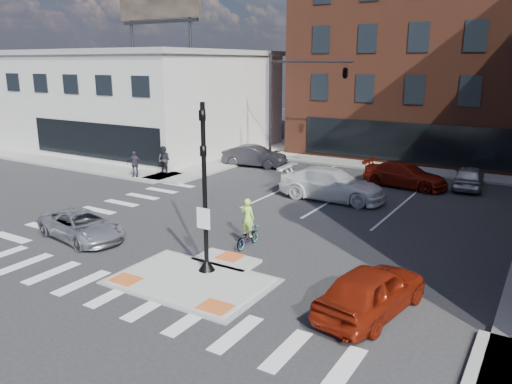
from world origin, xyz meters
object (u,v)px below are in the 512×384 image
Objects in this scene: cyclist at (248,231)px; pedestrian_a at (164,160)px; bg_car_silver at (469,177)px; bg_car_red at (405,175)px; red_sedan at (372,290)px; white_pickup at (332,184)px; pedestrian_b at (135,164)px; bg_car_dark at (254,156)px; silver_suv at (82,226)px.

pedestrian_a is (-11.83, 8.28, 0.38)m from cyclist.
bg_car_red is at bearing 20.41° from bg_car_silver.
cyclist reaches higher than red_sedan.
white_pickup reaches higher than bg_car_silver.
red_sedan is 21.21m from pedestrian_b.
bg_car_silver is at bearing -3.00° from pedestrian_b.
white_pickup is 11.87m from pedestrian_a.
pedestrian_b is at bearing 96.53° from white_pickup.
bg_car_dark is 14.45m from bg_car_silver.
red_sedan is 0.90× the size of bg_car_red.
silver_suv is at bearing 10.32° from red_sedan.
bg_car_red is 15.48m from pedestrian_a.
bg_car_dark is 16.35m from cyclist.
white_pickup is 2.85× the size of cyclist.
red_sedan is at bearing -80.14° from silver_suv.
cyclist is at bearing -14.65° from red_sedan.
bg_car_dark is at bearing 31.50° from pedestrian_b.
silver_suv is 18.91m from bg_car_red.
pedestrian_b reaches higher than white_pickup.
bg_car_red reaches higher than bg_car_silver.
bg_car_red is (-3.37, -1.61, 0.03)m from bg_car_silver.
bg_car_dark reaches higher than silver_suv.
silver_suv is 0.95× the size of bg_car_dark.
bg_car_silver is 3.74m from bg_car_red.
pedestrian_b is at bearing -125.41° from pedestrian_a.
bg_car_red is 2.72× the size of pedestrian_a.
red_sedan is 2.67× the size of pedestrian_b.
bg_car_red is at bearing -19.94° from silver_suv.
cyclist reaches higher than white_pickup.
silver_suv is 0.98× the size of red_sedan.
white_pickup is 3.20× the size of pedestrian_a.
red_sedan reaches higher than bg_car_silver.
red_sedan reaches higher than silver_suv.
red_sedan is 6.79m from cyclist.
pedestrian_b reaches higher than silver_suv.
bg_car_silver is at bearing -25.54° from silver_suv.
white_pickup is at bearing 157.81° from bg_car_red.
white_pickup is at bearing -132.47° from bg_car_dark.
pedestrian_a reaches higher than bg_car_dark.
white_pickup reaches higher than bg_car_red.
pedestrian_a is at bearing 34.60° from silver_suv.
bg_car_silver is (12.62, 18.11, 0.09)m from silver_suv.
bg_car_silver is 16.35m from cyclist.
cyclist reaches higher than pedestrian_b.
pedestrian_a is 1.10× the size of pedestrian_b.
white_pickup is at bearing -51.89° from red_sedan.
red_sedan is at bearing 85.21° from bg_car_silver.
silver_suv is 11.41m from pedestrian_b.
white_pickup is 1.28× the size of bg_car_dark.
bg_car_dark is at bearing -0.66° from bg_car_silver.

